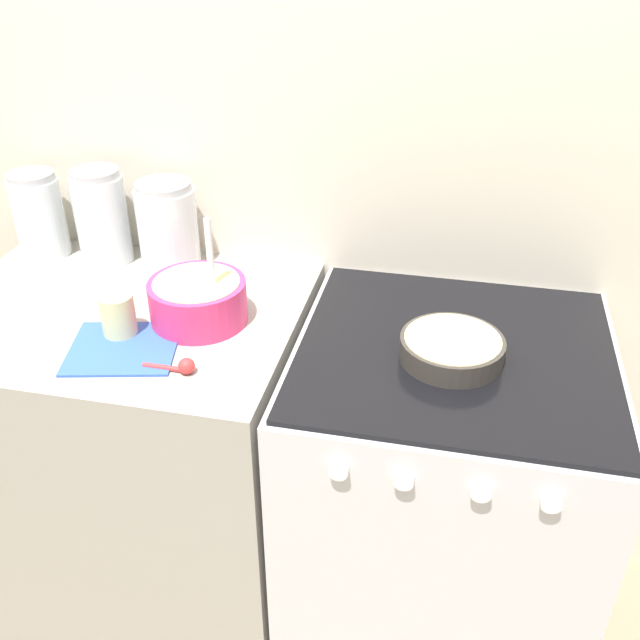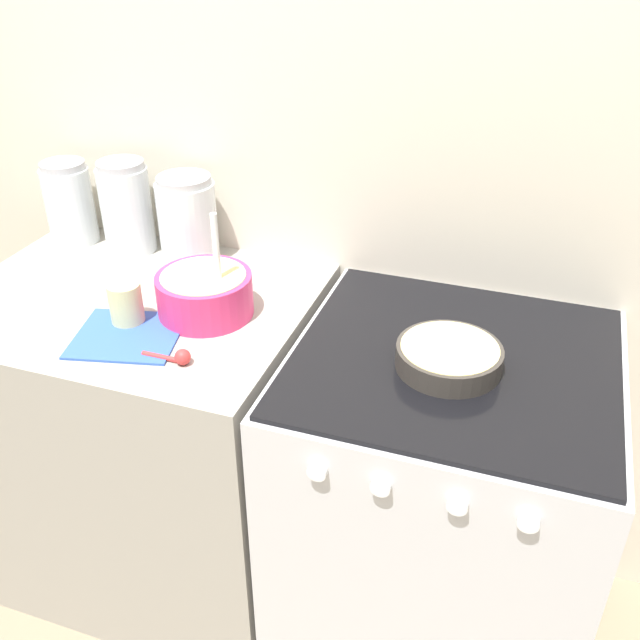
{
  "view_description": "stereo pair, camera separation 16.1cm",
  "coord_description": "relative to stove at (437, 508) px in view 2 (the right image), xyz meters",
  "views": [
    {
      "loc": [
        0.36,
        -1.02,
        1.82
      ],
      "look_at": [
        0.07,
        0.33,
        0.98
      ],
      "focal_mm": 40.0,
      "sensor_mm": 36.0,
      "label": 1
    },
    {
      "loc": [
        0.52,
        -0.98,
        1.82
      ],
      "look_at": [
        0.07,
        0.33,
        0.98
      ],
      "focal_mm": 40.0,
      "sensor_mm": 36.0,
      "label": 2
    }
  ],
  "objects": [
    {
      "name": "storage_jar_left",
      "position": [
        -1.16,
        0.25,
        0.57
      ],
      "size": [
        0.14,
        0.14,
        0.24
      ],
      "color": "silver",
      "rests_on": "countertop_cabinet"
    },
    {
      "name": "measuring_spoon",
      "position": [
        -0.57,
        -0.22,
        0.48
      ],
      "size": [
        0.12,
        0.04,
        0.04
      ],
      "color": "red",
      "rests_on": "countertop_cabinet"
    },
    {
      "name": "baking_pan",
      "position": [
        -0.01,
        -0.04,
        0.49
      ],
      "size": [
        0.23,
        0.23,
        0.05
      ],
      "color": "#38332D",
      "rests_on": "stove"
    },
    {
      "name": "wall_back",
      "position": [
        -0.38,
        0.37,
        0.74
      ],
      "size": [
        4.79,
        0.05,
        2.4
      ],
      "color": "beige",
      "rests_on": "ground_plane"
    },
    {
      "name": "tin_can",
      "position": [
        -0.76,
        -0.1,
        0.52
      ],
      "size": [
        0.08,
        0.08,
        0.1
      ],
      "color": "beige",
      "rests_on": "countertop_cabinet"
    },
    {
      "name": "mixing_bowl",
      "position": [
        -0.61,
        -0.0,
        0.52
      ],
      "size": [
        0.23,
        0.23,
        0.27
      ],
      "color": "#E0336B",
      "rests_on": "countertop_cabinet"
    },
    {
      "name": "storage_jar_right",
      "position": [
        -0.78,
        0.25,
        0.57
      ],
      "size": [
        0.16,
        0.16,
        0.24
      ],
      "color": "silver",
      "rests_on": "countertop_cabinet"
    },
    {
      "name": "recipe_page",
      "position": [
        -0.73,
        -0.16,
        0.47
      ],
      "size": [
        0.28,
        0.26,
        0.01
      ],
      "color": "#3359B2",
      "rests_on": "countertop_cabinet"
    },
    {
      "name": "stove",
      "position": [
        0.0,
        0.0,
        0.0
      ],
      "size": [
        0.73,
        0.72,
        0.93
      ],
      "color": "silver",
      "rests_on": "ground_plane"
    },
    {
      "name": "storage_jar_middle",
      "position": [
        -0.97,
        0.25,
        0.58
      ],
      "size": [
        0.14,
        0.14,
        0.26
      ],
      "color": "silver",
      "rests_on": "countertop_cabinet"
    },
    {
      "name": "countertop_cabinet",
      "position": [
        -0.83,
        0.0,
        0.0
      ],
      "size": [
        0.89,
        0.7,
        0.93
      ],
      "color": "#9E998E",
      "rests_on": "ground_plane"
    }
  ]
}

